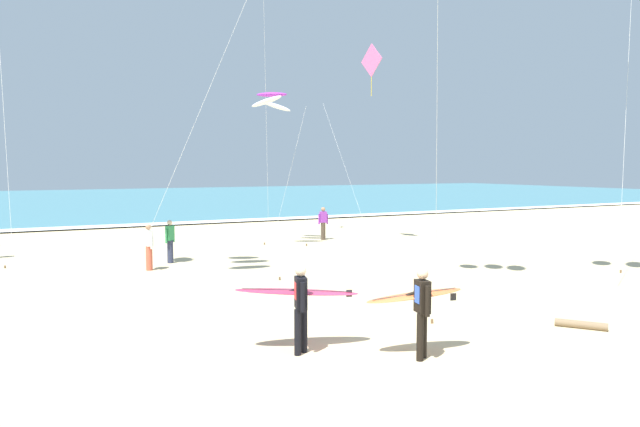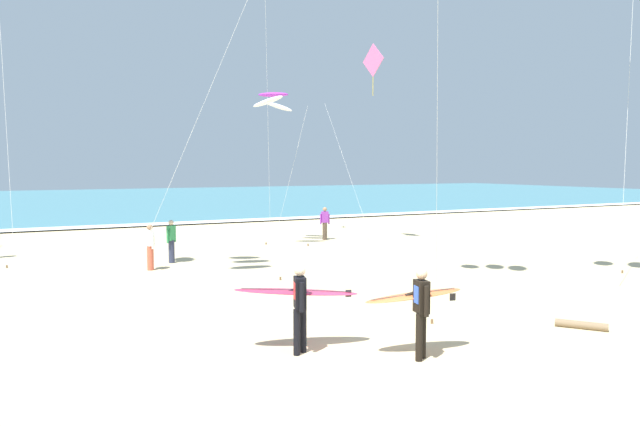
{
  "view_description": "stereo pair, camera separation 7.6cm",
  "coord_description": "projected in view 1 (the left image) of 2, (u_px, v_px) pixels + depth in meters",
  "views": [
    {
      "loc": [
        -6.04,
        -8.68,
        3.57
      ],
      "look_at": [
        0.67,
        4.09,
        2.44
      ],
      "focal_mm": 34.03,
      "sensor_mm": 36.0,
      "label": 1
    },
    {
      "loc": [
        -5.97,
        -8.72,
        3.57
      ],
      "look_at": [
        0.67,
        4.09,
        2.44
      ],
      "focal_mm": 34.03,
      "sensor_mm": 36.0,
      "label": 2
    }
  ],
  "objects": [
    {
      "name": "bystander_green_top",
      "position": [
        170.0,
        241.0,
        22.28
      ],
      "size": [
        0.41,
        0.34,
        1.59
      ],
      "color": "#2D334C",
      "rests_on": "ground"
    },
    {
      "name": "ocean_water",
      "position": [
        70.0,
        201.0,
        61.77
      ],
      "size": [
        160.0,
        60.0,
        0.08
      ],
      "primitive_type": "cube",
      "color": "teal",
      "rests_on": "ground"
    },
    {
      "name": "kite_diamond_rose_distant",
      "position": [
        370.0,
        65.0,
        27.52
      ],
      "size": [
        0.54,
        4.68,
        9.1
      ],
      "color": "pink",
      "rests_on": "ground"
    },
    {
      "name": "driftwood_log",
      "position": [
        581.0,
        325.0,
        13.33
      ],
      "size": [
        0.78,
        0.97,
        0.17
      ],
      "primitive_type": "cylinder",
      "rotation": [
        0.0,
        1.57,
        5.35
      ],
      "color": "#846B4C",
      "rests_on": "ground"
    },
    {
      "name": "surfer_lead",
      "position": [
        419.0,
        302.0,
        11.28
      ],
      "size": [
        1.99,
        1.08,
        1.71
      ],
      "color": "black",
      "rests_on": "ground"
    },
    {
      "name": "bystander_white_top",
      "position": [
        149.0,
        247.0,
        20.71
      ],
      "size": [
        0.25,
        0.49,
        1.59
      ],
      "color": "#D8593F",
      "rests_on": "ground"
    },
    {
      "name": "surfer_trailing",
      "position": [
        299.0,
        297.0,
        11.64
      ],
      "size": [
        2.51,
        1.23,
        1.71
      ],
      "color": "black",
      "rests_on": "ground"
    },
    {
      "name": "shoreline_foam",
      "position": [
        120.0,
        226.0,
        35.56
      ],
      "size": [
        160.0,
        1.76,
        0.01
      ],
      "primitive_type": "cube",
      "color": "white",
      "rests_on": "ocean_water"
    },
    {
      "name": "kite_arc_violet_near",
      "position": [
        272.0,
        101.0,
        26.81
      ],
      "size": [
        2.63,
        2.95,
        6.83
      ],
      "color": "white",
      "rests_on": "ground"
    },
    {
      "name": "bystander_purple_top",
      "position": [
        323.0,
        223.0,
        29.3
      ],
      "size": [
        0.5,
        0.22,
        1.59
      ],
      "color": "#4C3D2D",
      "rests_on": "ground"
    },
    {
      "name": "ground_plane",
      "position": [
        394.0,
        368.0,
        10.74
      ],
      "size": [
        160.0,
        160.0,
        0.0
      ],
      "primitive_type": "plane",
      "color": "#CCB789"
    }
  ]
}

